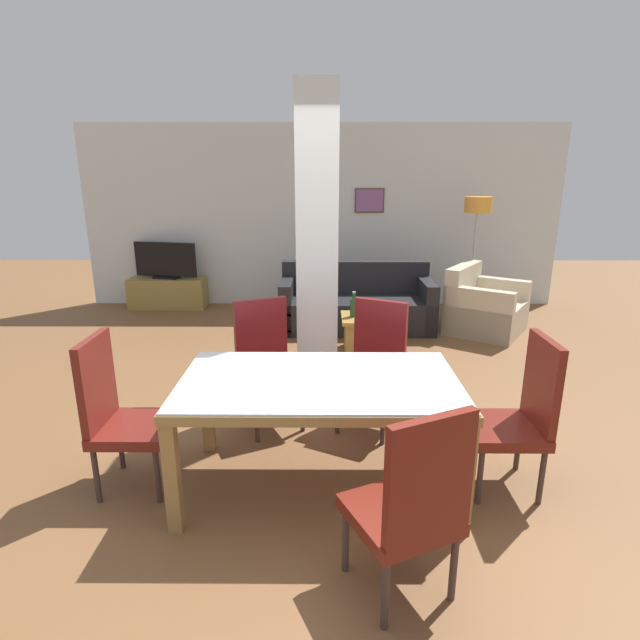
# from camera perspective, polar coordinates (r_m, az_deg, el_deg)

# --- Properties ---
(ground_plane) EXTENTS (18.00, 18.00, 0.00)m
(ground_plane) POSITION_cam_1_polar(r_m,az_deg,el_deg) (3.49, -0.08, -18.25)
(ground_plane) COLOR brown
(back_wall) EXTENTS (7.20, 0.09, 2.70)m
(back_wall) POSITION_cam_1_polar(r_m,az_deg,el_deg) (7.75, 0.20, 11.67)
(back_wall) COLOR silver
(back_wall) RESTS_ON ground_plane
(divider_pillar) EXTENTS (0.35, 0.32, 2.70)m
(divider_pillar) POSITION_cam_1_polar(r_m,az_deg,el_deg) (4.35, -0.32, 8.01)
(divider_pillar) COLOR silver
(divider_pillar) RESTS_ON ground_plane
(dining_table) EXTENTS (1.75, 0.98, 0.76)m
(dining_table) POSITION_cam_1_polar(r_m,az_deg,el_deg) (3.18, -0.09, -9.14)
(dining_table) COLOR olive
(dining_table) RESTS_ON ground_plane
(dining_chair_near_right) EXTENTS (0.61, 0.61, 1.02)m
(dining_chair_near_right) POSITION_cam_1_polar(r_m,az_deg,el_deg) (2.47, 10.43, -19.86)
(dining_chair_near_right) COLOR maroon
(dining_chair_near_right) RESTS_ON ground_plane
(dining_chair_far_right) EXTENTS (0.62, 0.62, 1.02)m
(dining_chair_far_right) POSITION_cam_1_polar(r_m,az_deg,el_deg) (4.02, 6.21, -4.86)
(dining_chair_far_right) COLOR maroon
(dining_chair_far_right) RESTS_ON ground_plane
(dining_chair_head_left) EXTENTS (0.46, 0.46, 1.02)m
(dining_chair_head_left) POSITION_cam_1_polar(r_m,az_deg,el_deg) (3.47, -22.04, -9.59)
(dining_chair_head_left) COLOR maroon
(dining_chair_head_left) RESTS_ON ground_plane
(dining_chair_head_right) EXTENTS (0.46, 0.46, 1.02)m
(dining_chair_head_right) POSITION_cam_1_polar(r_m,az_deg,el_deg) (3.45, 21.86, -9.72)
(dining_chair_head_right) COLOR maroon
(dining_chair_head_right) RESTS_ON ground_plane
(dining_chair_far_left) EXTENTS (0.61, 0.61, 1.02)m
(dining_chair_far_left) POSITION_cam_1_polar(r_m,az_deg,el_deg) (4.05, -6.12, -4.68)
(dining_chair_far_left) COLOR maroon
(dining_chair_far_left) RESTS_ON ground_plane
(sofa) EXTENTS (1.99, 0.86, 0.85)m
(sofa) POSITION_cam_1_polar(r_m,az_deg,el_deg) (6.66, 4.13, 1.59)
(sofa) COLOR black
(sofa) RESTS_ON ground_plane
(armchair) EXTENTS (1.22, 1.25, 0.85)m
(armchair) POSITION_cam_1_polar(r_m,az_deg,el_deg) (6.80, 18.15, 1.14)
(armchair) COLOR #C4B496
(armchair) RESTS_ON ground_plane
(coffee_table) EXTENTS (0.68, 0.53, 0.42)m
(coffee_table) POSITION_cam_1_polar(r_m,az_deg,el_deg) (5.79, 5.82, -1.53)
(coffee_table) COLOR olive
(coffee_table) RESTS_ON ground_plane
(bottle) EXTENTS (0.08, 0.08, 0.29)m
(bottle) POSITION_cam_1_polar(r_m,az_deg,el_deg) (5.69, 3.88, 1.50)
(bottle) COLOR #194C23
(bottle) RESTS_ON coffee_table
(tv_stand) EXTENTS (1.15, 0.40, 0.46)m
(tv_stand) POSITION_cam_1_polar(r_m,az_deg,el_deg) (8.00, -16.96, 2.98)
(tv_stand) COLOR olive
(tv_stand) RESTS_ON ground_plane
(tv_screen) EXTENTS (0.97, 0.28, 0.55)m
(tv_screen) POSITION_cam_1_polar(r_m,az_deg,el_deg) (7.91, -17.25, 6.47)
(tv_screen) COLOR black
(tv_screen) RESTS_ON tv_stand
(floor_lamp) EXTENTS (0.38, 0.38, 1.68)m
(floor_lamp) POSITION_cam_1_polar(r_m,az_deg,el_deg) (7.49, 17.53, 11.35)
(floor_lamp) COLOR #B7B7BC
(floor_lamp) RESTS_ON ground_plane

